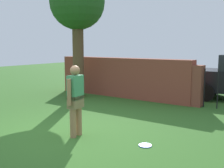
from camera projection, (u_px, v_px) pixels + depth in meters
name	position (u px, v px, depth m)	size (l,w,h in m)	color
ground_plane	(67.00, 133.00, 6.45)	(40.00, 40.00, 0.00)	#336623
brick_wall	(122.00, 77.00, 10.97)	(5.86, 0.50, 1.57)	brown
tree	(77.00, 5.00, 10.57)	(2.15, 2.15, 4.81)	brown
person	(76.00, 98.00, 6.11)	(0.26, 0.54, 1.62)	#9E704C
frisbee_blue	(145.00, 145.00, 5.62)	(0.27, 0.27, 0.02)	blue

